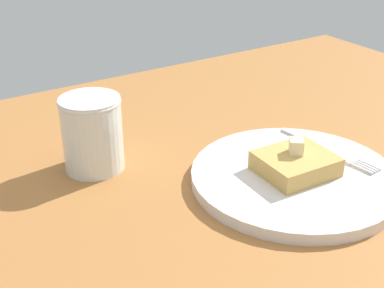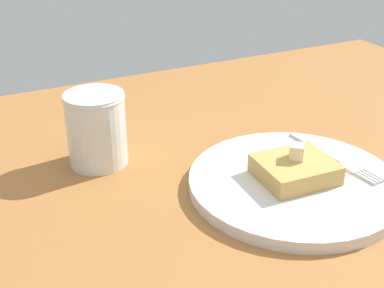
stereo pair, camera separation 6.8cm
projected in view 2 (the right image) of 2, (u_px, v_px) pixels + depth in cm
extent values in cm
cube|color=#A36733|center=(322.00, 215.00, 63.80)|extent=(106.11, 106.11, 2.53)
cylinder|color=silver|center=(294.00, 183.00, 66.45)|extent=(26.20, 26.20, 1.52)
torus|color=gray|center=(294.00, 181.00, 66.29)|extent=(26.20, 26.20, 0.80)
cube|color=tan|center=(295.00, 169.00, 65.55)|extent=(9.30, 8.20, 2.45)
cube|color=beige|center=(296.00, 152.00, 65.05)|extent=(2.48, 2.52, 1.88)
cube|color=silver|center=(316.00, 147.00, 73.08)|extent=(1.91, 10.04, 0.36)
cube|color=silver|center=(351.00, 167.00, 68.24)|extent=(2.47, 3.01, 0.36)
cube|color=silver|center=(374.00, 175.00, 66.35)|extent=(0.64, 3.22, 0.36)
cube|color=silver|center=(371.00, 176.00, 66.09)|extent=(0.64, 3.22, 0.36)
cube|color=silver|center=(368.00, 178.00, 65.84)|extent=(0.64, 3.22, 0.36)
cube|color=silver|center=(365.00, 179.00, 65.58)|extent=(0.64, 3.22, 0.36)
cylinder|color=#331205|center=(97.00, 135.00, 71.12)|extent=(7.25, 7.25, 8.06)
cylinder|color=silver|center=(96.00, 129.00, 70.69)|extent=(7.88, 7.88, 9.95)
torus|color=silver|center=(94.00, 97.00, 68.63)|extent=(8.06, 8.06, 0.50)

